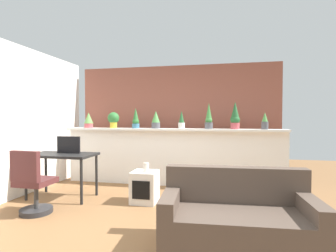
# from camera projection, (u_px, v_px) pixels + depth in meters

# --- Properties ---
(ground_plane) EXTENTS (12.00, 12.00, 0.00)m
(ground_plane) POSITION_uv_depth(u_px,v_px,m) (141.00, 224.00, 3.35)
(ground_plane) COLOR brown
(divider_wall) EXTENTS (4.38, 0.16, 1.10)m
(divider_wall) POSITION_uv_depth(u_px,v_px,m) (171.00, 158.00, 5.29)
(divider_wall) COLOR white
(divider_wall) RESTS_ON ground
(plant_shelf) EXTENTS (4.38, 0.34, 0.04)m
(plant_shelf) POSITION_uv_depth(u_px,v_px,m) (171.00, 130.00, 5.23)
(plant_shelf) COLOR white
(plant_shelf) RESTS_ON divider_wall
(brick_wall_behind) EXTENTS (4.38, 0.10, 2.50)m
(brick_wall_behind) POSITION_uv_depth(u_px,v_px,m) (176.00, 123.00, 5.85)
(brick_wall_behind) COLOR brown
(brick_wall_behind) RESTS_ON ground
(side_wall_left) EXTENTS (0.12, 4.40, 2.60)m
(side_wall_left) POSITION_uv_depth(u_px,v_px,m) (2.00, 121.00, 4.20)
(side_wall_left) COLOR white
(side_wall_left) RESTS_ON ground
(potted_plant_0) EXTENTS (0.19, 0.19, 0.33)m
(potted_plant_0) POSITION_uv_depth(u_px,v_px,m) (89.00, 120.00, 5.60)
(potted_plant_0) COLOR #B7474C
(potted_plant_0) RESTS_ON plant_shelf
(potted_plant_1) EXTENTS (0.24, 0.24, 0.33)m
(potted_plant_1) POSITION_uv_depth(u_px,v_px,m) (113.00, 119.00, 5.47)
(potted_plant_1) COLOR gold
(potted_plant_1) RESTS_ON plant_shelf
(potted_plant_2) EXTENTS (0.15, 0.15, 0.42)m
(potted_plant_2) POSITION_uv_depth(u_px,v_px,m) (136.00, 120.00, 5.37)
(potted_plant_2) COLOR #386B84
(potted_plant_2) RESTS_ON plant_shelf
(potted_plant_3) EXTENTS (0.17, 0.17, 0.35)m
(potted_plant_3) POSITION_uv_depth(u_px,v_px,m) (156.00, 120.00, 5.30)
(potted_plant_3) COLOR #4C4C51
(potted_plant_3) RESTS_ON plant_shelf
(potted_plant_4) EXTENTS (0.13, 0.13, 0.36)m
(potted_plant_4) POSITION_uv_depth(u_px,v_px,m) (182.00, 120.00, 5.15)
(potted_plant_4) COLOR silver
(potted_plant_4) RESTS_ON plant_shelf
(potted_plant_5) EXTENTS (0.16, 0.16, 0.50)m
(potted_plant_5) POSITION_uv_depth(u_px,v_px,m) (209.00, 118.00, 5.09)
(potted_plant_5) COLOR #4C4C51
(potted_plant_5) RESTS_ON plant_shelf
(potted_plant_6) EXTENTS (0.18, 0.18, 0.52)m
(potted_plant_6) POSITION_uv_depth(u_px,v_px,m) (235.00, 117.00, 4.99)
(potted_plant_6) COLOR #B7474C
(potted_plant_6) RESTS_ON plant_shelf
(potted_plant_7) EXTENTS (0.12, 0.12, 0.31)m
(potted_plant_7) POSITION_uv_depth(u_px,v_px,m) (265.00, 122.00, 4.83)
(potted_plant_7) COLOR #4C4C51
(potted_plant_7) RESTS_ON plant_shelf
(desk) EXTENTS (1.10, 0.60, 0.75)m
(desk) POSITION_uv_depth(u_px,v_px,m) (62.00, 159.00, 4.45)
(desk) COLOR black
(desk) RESTS_ON ground
(tv_monitor) EXTENTS (0.42, 0.04, 0.29)m
(tv_monitor) POSITION_uv_depth(u_px,v_px,m) (69.00, 145.00, 4.50)
(tv_monitor) COLOR black
(tv_monitor) RESTS_ON desk
(office_chair) EXTENTS (0.46, 0.46, 0.91)m
(office_chair) POSITION_uv_depth(u_px,v_px,m) (33.00, 187.00, 3.68)
(office_chair) COLOR #262628
(office_chair) RESTS_ON ground
(side_cube_shelf) EXTENTS (0.40, 0.41, 0.50)m
(side_cube_shelf) POSITION_uv_depth(u_px,v_px,m) (145.00, 187.00, 4.21)
(side_cube_shelf) COLOR silver
(side_cube_shelf) RESTS_ON ground
(vase_on_shelf) EXTENTS (0.09, 0.09, 0.14)m
(vase_on_shelf) POSITION_uv_depth(u_px,v_px,m) (146.00, 167.00, 4.19)
(vase_on_shelf) COLOR silver
(vase_on_shelf) RESTS_ON side_cube_shelf
(couch) EXTENTS (1.61, 0.86, 0.80)m
(couch) POSITION_uv_depth(u_px,v_px,m) (237.00, 221.00, 2.75)
(couch) COLOR brown
(couch) RESTS_ON ground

